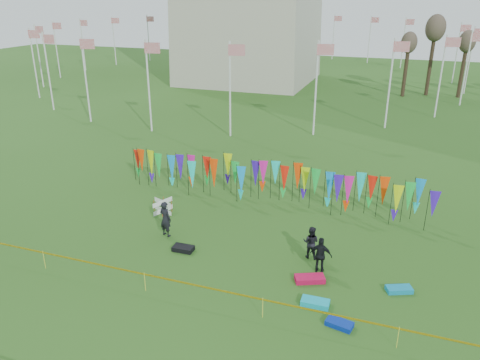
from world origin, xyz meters
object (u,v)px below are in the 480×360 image
(kite_bag_turquoise, at_px, (315,303))
(kite_bag_teal, at_px, (399,289))
(box_kite, at_px, (163,206))
(person_mid, at_px, (311,242))
(kite_bag_black, at_px, (183,248))
(person_left, at_px, (165,219))
(kite_bag_red, at_px, (310,279))
(person_right, at_px, (321,255))
(kite_bag_blue, at_px, (339,324))

(kite_bag_turquoise, distance_m, kite_bag_teal, 3.76)
(box_kite, bearing_deg, person_mid, -12.50)
(kite_bag_turquoise, height_order, kite_bag_black, kite_bag_black)
(person_left, distance_m, kite_bag_teal, 11.56)
(person_left, relative_size, kite_bag_red, 1.48)
(kite_bag_turquoise, bearing_deg, person_right, 96.58)
(person_mid, relative_size, kite_bag_red, 1.25)
(box_kite, bearing_deg, kite_bag_teal, -14.80)
(person_left, height_order, kite_bag_turquoise, person_left)
(box_kite, distance_m, kite_bag_blue, 12.67)
(kite_bag_turquoise, distance_m, kite_bag_red, 1.67)
(person_mid, distance_m, kite_bag_black, 6.13)
(box_kite, height_order, kite_bag_teal, box_kite)
(person_mid, relative_size, kite_bag_turquoise, 1.43)
(kite_bag_red, xyz_separation_m, kite_bag_teal, (3.67, 0.51, -0.02))
(box_kite, height_order, person_mid, person_mid)
(kite_bag_turquoise, height_order, kite_bag_blue, kite_bag_turquoise)
(person_right, height_order, kite_bag_black, person_right)
(kite_bag_blue, bearing_deg, kite_bag_teal, 56.47)
(kite_bag_blue, relative_size, kite_bag_red, 0.77)
(person_mid, xyz_separation_m, kite_bag_blue, (2.04, -4.50, -0.69))
(person_right, bearing_deg, kite_bag_turquoise, 95.09)
(person_mid, distance_m, kite_bag_blue, 4.99)
(kite_bag_black, height_order, kite_bag_teal, kite_bag_black)
(person_right, height_order, kite_bag_red, person_right)
(box_kite, xyz_separation_m, kite_bag_teal, (12.92, -3.41, -0.30))
(person_right, xyz_separation_m, kite_bag_turquoise, (0.28, -2.46, -0.73))
(person_right, bearing_deg, kite_bag_blue, 110.53)
(person_mid, relative_size, kite_bag_teal, 1.51)
(kite_bag_turquoise, bearing_deg, kite_bag_teal, 33.77)
(box_kite, bearing_deg, kite_bag_red, -23.02)
(person_mid, bearing_deg, kite_bag_red, 105.08)
(box_kite, relative_size, person_left, 0.42)
(box_kite, height_order, kite_bag_red, box_kite)
(person_left, xyz_separation_m, kite_bag_red, (7.80, -1.60, -0.83))
(person_right, relative_size, kite_bag_teal, 1.60)
(box_kite, bearing_deg, kite_bag_turquoise, -29.33)
(kite_bag_blue, bearing_deg, person_mid, 114.42)
(box_kite, relative_size, kite_bag_blue, 0.80)
(kite_bag_turquoise, xyz_separation_m, kite_bag_black, (-6.85, 2.08, 0.00))
(box_kite, distance_m, person_right, 9.99)
(box_kite, relative_size, person_right, 0.47)
(kite_bag_black, bearing_deg, kite_bag_blue, -20.90)
(kite_bag_teal, bearing_deg, person_left, 174.61)
(person_right, bearing_deg, kite_bag_red, 71.96)
(person_mid, bearing_deg, person_left, 6.62)
(person_left, xyz_separation_m, person_right, (8.07, -0.71, -0.10))
(kite_bag_black, distance_m, kite_bag_teal, 9.98)
(box_kite, xyz_separation_m, kite_bag_red, (9.24, -3.93, -0.28))
(person_left, bearing_deg, person_right, -168.41)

